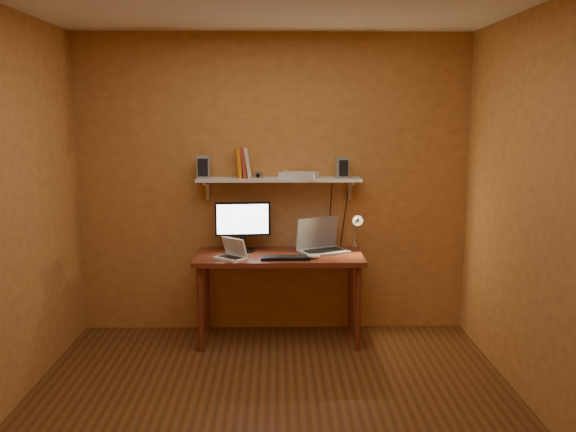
{
  "coord_description": "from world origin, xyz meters",
  "views": [
    {
      "loc": [
        0.04,
        -3.7,
        1.91
      ],
      "look_at": [
        0.12,
        1.18,
        1.09
      ],
      "focal_mm": 38.0,
      "sensor_mm": 36.0,
      "label": 1
    }
  ],
  "objects_px": {
    "wall_shelf": "(279,180)",
    "router": "(299,175)",
    "shelf_camera": "(258,175)",
    "desk_lamp": "(356,227)",
    "netbook": "(232,253)",
    "speaker_right": "(342,168)",
    "speaker_left": "(204,167)",
    "laptop": "(321,243)",
    "mouse": "(313,256)",
    "monitor": "(243,224)",
    "desk": "(279,264)",
    "keyboard": "(285,258)"
  },
  "relations": [
    {
      "from": "netbook",
      "to": "router",
      "type": "bearing_deg",
      "value": 69.19
    },
    {
      "from": "monitor",
      "to": "laptop",
      "type": "height_order",
      "value": "monitor"
    },
    {
      "from": "netbook",
      "to": "monitor",
      "type": "bearing_deg",
      "value": 114.21
    },
    {
      "from": "desk",
      "to": "wall_shelf",
      "type": "height_order",
      "value": "wall_shelf"
    },
    {
      "from": "speaker_right",
      "to": "shelf_camera",
      "type": "bearing_deg",
      "value": 175.29
    },
    {
      "from": "netbook",
      "to": "desk_lamp",
      "type": "xyz_separation_m",
      "value": [
        1.04,
        0.27,
        0.16
      ]
    },
    {
      "from": "monitor",
      "to": "netbook",
      "type": "distance_m",
      "value": 0.35
    },
    {
      "from": "laptop",
      "to": "desk_lamp",
      "type": "xyz_separation_m",
      "value": [
        0.3,
        0.02,
        0.13
      ]
    },
    {
      "from": "desk_lamp",
      "to": "router",
      "type": "xyz_separation_m",
      "value": [
        -0.49,
        0.05,
        0.44
      ]
    },
    {
      "from": "laptop",
      "to": "netbook",
      "type": "relative_size",
      "value": 1.65
    },
    {
      "from": "router",
      "to": "speaker_left",
      "type": "bearing_deg",
      "value": 178.85
    },
    {
      "from": "speaker_right",
      "to": "router",
      "type": "bearing_deg",
      "value": 173.16
    },
    {
      "from": "desk",
      "to": "mouse",
      "type": "bearing_deg",
      "value": -27.99
    },
    {
      "from": "desk",
      "to": "desk_lamp",
      "type": "xyz_separation_m",
      "value": [
        0.66,
        0.13,
        0.29
      ]
    },
    {
      "from": "speaker_left",
      "to": "router",
      "type": "height_order",
      "value": "speaker_left"
    },
    {
      "from": "desk",
      "to": "speaker_right",
      "type": "bearing_deg",
      "value": 19.25
    },
    {
      "from": "keyboard",
      "to": "speaker_right",
      "type": "xyz_separation_m",
      "value": [
        0.49,
        0.35,
        0.7
      ]
    },
    {
      "from": "wall_shelf",
      "to": "router",
      "type": "distance_m",
      "value": 0.18
    },
    {
      "from": "netbook",
      "to": "keyboard",
      "type": "bearing_deg",
      "value": 36.48
    },
    {
      "from": "desk_lamp",
      "to": "netbook",
      "type": "bearing_deg",
      "value": -165.29
    },
    {
      "from": "monitor",
      "to": "shelf_camera",
      "type": "xyz_separation_m",
      "value": [
        0.13,
        0.0,
        0.41
      ]
    },
    {
      "from": "speaker_right",
      "to": "speaker_left",
      "type": "bearing_deg",
      "value": 171.2
    },
    {
      "from": "desk_lamp",
      "to": "speaker_left",
      "type": "relative_size",
      "value": 1.97
    },
    {
      "from": "keyboard",
      "to": "wall_shelf",
      "type": "bearing_deg",
      "value": 97.25
    },
    {
      "from": "netbook",
      "to": "router",
      "type": "relative_size",
      "value": 0.93
    },
    {
      "from": "shelf_camera",
      "to": "router",
      "type": "height_order",
      "value": "shelf_camera"
    },
    {
      "from": "keyboard",
      "to": "speaker_left",
      "type": "xyz_separation_m",
      "value": [
        -0.69,
        0.36,
        0.71
      ]
    },
    {
      "from": "speaker_left",
      "to": "desk_lamp",
      "type": "bearing_deg",
      "value": -3.42
    },
    {
      "from": "laptop",
      "to": "mouse",
      "type": "bearing_deg",
      "value": -132.65
    },
    {
      "from": "desk",
      "to": "shelf_camera",
      "type": "distance_m",
      "value": 0.77
    },
    {
      "from": "monitor",
      "to": "netbook",
      "type": "height_order",
      "value": "monitor"
    },
    {
      "from": "router",
      "to": "netbook",
      "type": "bearing_deg",
      "value": -149.58
    },
    {
      "from": "speaker_right",
      "to": "router",
      "type": "distance_m",
      "value": 0.37
    },
    {
      "from": "wall_shelf",
      "to": "router",
      "type": "relative_size",
      "value": 4.56
    },
    {
      "from": "mouse",
      "to": "desk_lamp",
      "type": "height_order",
      "value": "desk_lamp"
    },
    {
      "from": "laptop",
      "to": "speaker_left",
      "type": "bearing_deg",
      "value": 149.5
    },
    {
      "from": "laptop",
      "to": "speaker_right",
      "type": "height_order",
      "value": "speaker_right"
    },
    {
      "from": "laptop",
      "to": "keyboard",
      "type": "xyz_separation_m",
      "value": [
        -0.3,
        -0.27,
        -0.07
      ]
    },
    {
      "from": "wall_shelf",
      "to": "desk_lamp",
      "type": "height_order",
      "value": "wall_shelf"
    },
    {
      "from": "laptop",
      "to": "desk_lamp",
      "type": "height_order",
      "value": "desk_lamp"
    },
    {
      "from": "desk",
      "to": "laptop",
      "type": "distance_m",
      "value": 0.41
    },
    {
      "from": "speaker_right",
      "to": "desk_lamp",
      "type": "bearing_deg",
      "value": -35.85
    },
    {
      "from": "laptop",
      "to": "netbook",
      "type": "bearing_deg",
      "value": 173.53
    },
    {
      "from": "laptop",
      "to": "netbook",
      "type": "distance_m",
      "value": 0.78
    },
    {
      "from": "monitor",
      "to": "speaker_left",
      "type": "bearing_deg",
      "value": 165.83
    },
    {
      "from": "desk",
      "to": "mouse",
      "type": "distance_m",
      "value": 0.33
    },
    {
      "from": "wall_shelf",
      "to": "speaker_right",
      "type": "height_order",
      "value": "speaker_right"
    },
    {
      "from": "wall_shelf",
      "to": "speaker_left",
      "type": "bearing_deg",
      "value": -179.97
    },
    {
      "from": "keyboard",
      "to": "speaker_right",
      "type": "height_order",
      "value": "speaker_right"
    },
    {
      "from": "desk",
      "to": "monitor",
      "type": "height_order",
      "value": "monitor"
    }
  ]
}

